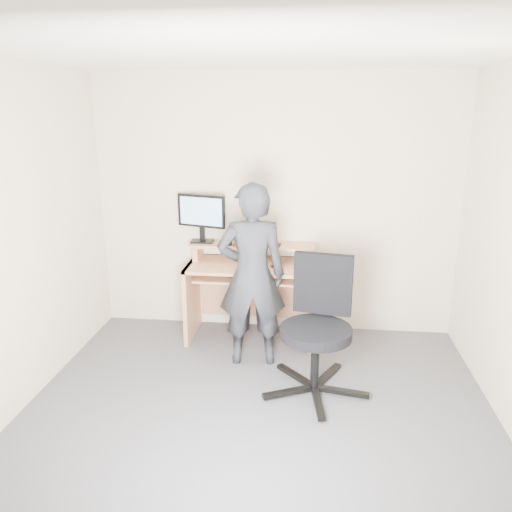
% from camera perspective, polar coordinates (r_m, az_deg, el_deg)
% --- Properties ---
extents(ground, '(3.50, 3.50, 0.00)m').
position_cam_1_polar(ground, '(3.72, -0.19, -18.99)').
color(ground, '#4C4C50').
rests_on(ground, ground).
extents(back_wall, '(3.50, 0.02, 2.50)m').
position_cam_1_polar(back_wall, '(4.86, 2.17, 5.69)').
color(back_wall, beige).
rests_on(back_wall, ground).
extents(ceiling, '(3.50, 3.50, 0.02)m').
position_cam_1_polar(ceiling, '(3.05, -0.24, 22.92)').
color(ceiling, white).
rests_on(ceiling, back_wall).
extents(desk, '(1.20, 0.60, 0.91)m').
position_cam_1_polar(desk, '(4.85, -0.48, -2.93)').
color(desk, tan).
rests_on(desk, ground).
extents(monitor, '(0.48, 0.16, 0.47)m').
position_cam_1_polar(monitor, '(4.82, -6.27, 4.79)').
color(monitor, black).
rests_on(monitor, desk).
extents(external_drive, '(0.11, 0.15, 0.20)m').
position_cam_1_polar(external_drive, '(4.79, -1.30, 2.61)').
color(external_drive, black).
rests_on(external_drive, desk).
extents(travel_mug, '(0.11, 0.11, 0.20)m').
position_cam_1_polar(travel_mug, '(4.76, 0.70, 2.52)').
color(travel_mug, silver).
rests_on(travel_mug, desk).
extents(smartphone, '(0.07, 0.13, 0.01)m').
position_cam_1_polar(smartphone, '(4.74, 2.41, 1.26)').
color(smartphone, black).
rests_on(smartphone, desk).
extents(charger, '(0.05, 0.05, 0.03)m').
position_cam_1_polar(charger, '(4.74, -3.08, 1.41)').
color(charger, black).
rests_on(charger, desk).
extents(headphones, '(0.19, 0.19, 0.06)m').
position_cam_1_polar(headphones, '(4.88, -2.32, 1.75)').
color(headphones, silver).
rests_on(headphones, desk).
extents(keyboard, '(0.49, 0.35, 0.03)m').
position_cam_1_polar(keyboard, '(4.65, -1.02, -2.23)').
color(keyboard, black).
rests_on(keyboard, desk).
extents(mouse, '(0.11, 0.08, 0.04)m').
position_cam_1_polar(mouse, '(4.58, 2.30, -1.17)').
color(mouse, black).
rests_on(mouse, desk).
extents(office_chair, '(0.83, 0.82, 1.05)m').
position_cam_1_polar(office_chair, '(3.93, 7.12, -7.42)').
color(office_chair, black).
rests_on(office_chair, ground).
extents(person, '(0.63, 0.46, 1.60)m').
position_cam_1_polar(person, '(4.23, -0.49, -2.27)').
color(person, black).
rests_on(person, ground).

